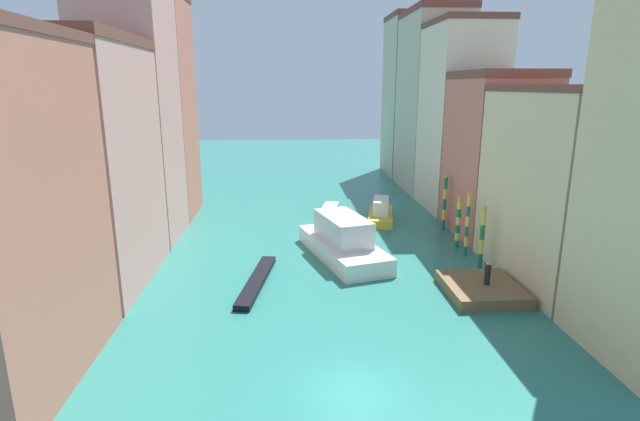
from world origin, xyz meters
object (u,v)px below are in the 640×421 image
Objects in this scene: mooring_pole_0 at (482,236)px; mooring_pole_3 at (445,202)px; mooring_pole_2 at (458,222)px; waterfront_dock at (482,289)px; motorboat_0 at (331,216)px; mooring_pole_1 at (467,224)px; gondola_black at (257,281)px; person_on_dock at (488,274)px; motorboat_1 at (381,212)px; vaporetto_white at (343,241)px.

mooring_pole_3 is (0.34, 9.54, 0.24)m from mooring_pole_0.
waterfront_dock is at bearing -99.32° from mooring_pole_2.
mooring_pole_2 is 12.82m from motorboat_0.
waterfront_dock is 0.99× the size of mooring_pole_3.
mooring_pole_0 is at bearing -86.47° from mooring_pole_1.
mooring_pole_1 reaches higher than gondola_black.
mooring_pole_2 is at bearing -95.62° from mooring_pole_3.
mooring_pole_1 is at bearing 80.05° from person_on_dock.
motorboat_1 is (-4.53, 8.83, -1.39)m from mooring_pole_2.
motorboat_0 is at bearing 114.94° from person_on_dock.
mooring_pole_2 is (-0.01, 1.92, -0.38)m from mooring_pole_1.
mooring_pole_3 reaches higher than motorboat_0.
mooring_pole_1 is at bearing -89.78° from mooring_pole_2.
mooring_pole_3 is (1.76, 14.21, 1.18)m from person_on_dock.
motorboat_1 is (-3.27, 17.96, -0.64)m from person_on_dock.
waterfront_dock is 10.95m from vaporetto_white.
motorboat_1 reaches higher than gondola_black.
mooring_pole_0 is 0.54× the size of gondola_black.
mooring_pole_2 is (1.26, 9.13, 0.75)m from person_on_dock.
motorboat_1 is at bearing 3.71° from motorboat_0.
gondola_black is 1.12× the size of motorboat_0.
mooring_pole_3 is 0.67× the size of motorboat_0.
mooring_pole_0 is at bearing 70.07° from waterfront_dock.
mooring_pole_1 is at bearing 93.53° from mooring_pole_0.
mooring_pole_2 reaches higher than motorboat_1.
vaporetto_white is at bearing 177.52° from mooring_pole_1.
motorboat_1 is (-3.06, 17.82, 0.42)m from waterfront_dock.
person_on_dock is 11.17m from vaporetto_white.
mooring_pole_1 reaches higher than mooring_pole_0.
mooring_pole_3 is at bearing 35.21° from gondola_black.
waterfront_dock is 7.55m from mooring_pole_1.
gondola_black is at bearing -112.73° from motorboat_0.
mooring_pole_0 is 16.09m from gondola_black.
mooring_pole_0 is 14.19m from motorboat_1.
person_on_dock reaches higher than motorboat_0.
mooring_pole_0 is at bearing -17.14° from vaporetto_white.
mooring_pole_2 is 5.12m from mooring_pole_3.
motorboat_0 is at bearing 132.23° from mooring_pole_1.
waterfront_dock is 0.46× the size of vaporetto_white.
mooring_pole_2 reaches higher than motorboat_0.
vaporetto_white is at bearing 37.64° from gondola_black.
waterfront_dock is at bearing -97.99° from mooring_pole_3.
mooring_pole_3 reaches higher than mooring_pole_0.
mooring_pole_0 reaches higher than motorboat_0.
vaporetto_white is at bearing -89.78° from motorboat_0.
motorboat_1 is (-4.69, 13.29, -1.58)m from mooring_pole_0.
motorboat_0 is 4.94m from motorboat_1.
mooring_pole_1 is 11.80m from motorboat_1.
mooring_pole_1 is at bearing -2.48° from vaporetto_white.
mooring_pole_0 is 0.42× the size of vaporetto_white.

